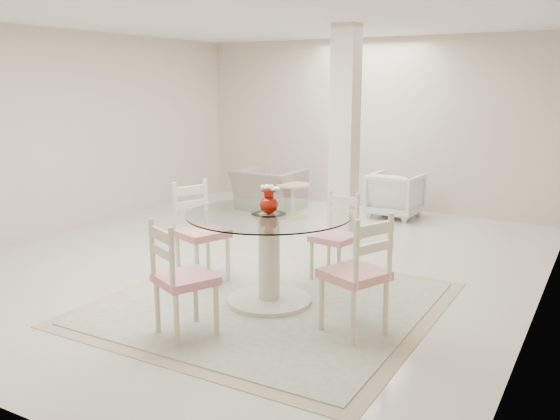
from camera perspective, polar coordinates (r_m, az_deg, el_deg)
The scene contains 13 objects.
ground at distance 6.86m, azimuth -2.26°, elevation -4.81°, with size 7.00×7.00×0.00m, color beige.
room_shell at distance 6.56m, azimuth -2.39°, elevation 10.88°, with size 6.02×7.02×2.71m.
column at distance 7.51m, azimuth 6.24°, elevation 7.11°, with size 0.30×0.30×2.70m, color beige.
area_rug at distance 5.54m, azimuth -1.04°, elevation -8.94°, with size 2.91×2.91×0.02m.
dining_table at distance 5.40m, azimuth -1.06°, elevation -4.69°, with size 1.48×1.48×0.86m.
red_vase at distance 5.27m, azimuth -1.06°, elevation 0.97°, with size 0.20×0.17×0.26m.
dining_chair_east at distance 4.72m, azimuth 7.79°, elevation -5.39°, with size 0.58×0.58×1.11m.
dining_chair_north at distance 6.12m, azimuth 5.54°, elevation -1.88°, with size 0.44×0.44×0.99m.
dining_chair_west at distance 6.10m, azimuth -7.90°, elevation -1.33°, with size 0.58×0.58×1.12m.
dining_chair_south at distance 4.73m, azimuth -9.86°, elevation -5.78°, with size 0.56×0.56×1.06m.
recliner_taupe at distance 9.48m, azimuth -1.05°, elevation 1.98°, with size 1.01×0.88×0.65m, color gray.
armchair_white at distance 9.13m, azimuth 11.02°, elevation 1.44°, with size 0.72×0.74×0.68m, color white.
side_table at distance 8.92m, azimuth 1.25°, elevation 0.76°, with size 0.50×0.50×0.52m.
Camera 1 is at (3.49, -5.56, 2.00)m, focal length 38.00 mm.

